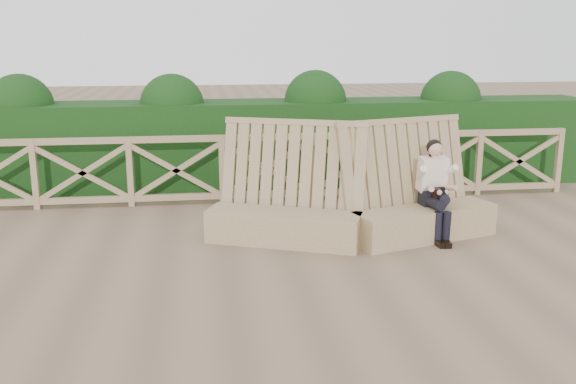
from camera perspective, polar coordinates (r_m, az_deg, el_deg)
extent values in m
plane|color=brown|center=(7.10, 1.00, -7.82)|extent=(60.00, 60.00, 0.00)
cube|color=#806549|center=(8.26, -0.39, -3.15)|extent=(2.02, 1.21, 0.42)
cube|color=#806549|center=(8.37, 0.08, 1.14)|extent=(1.99, 1.15, 1.54)
cube|color=#806549|center=(8.62, 12.01, -2.74)|extent=(2.03, 1.08, 0.42)
cube|color=#806549|center=(8.69, 11.11, 1.35)|extent=(2.01, 1.03, 1.54)
cube|color=black|center=(8.72, 12.73, -0.47)|extent=(0.34, 0.26, 0.20)
cube|color=beige|center=(8.69, 12.71, 1.57)|extent=(0.38, 0.29, 0.48)
sphere|color=tan|center=(8.59, 12.96, 3.75)|extent=(0.20, 0.20, 0.19)
sphere|color=black|center=(8.61, 12.88, 3.91)|extent=(0.22, 0.22, 0.21)
cylinder|color=black|center=(8.52, 12.76, -0.92)|extent=(0.17, 0.43, 0.14)
cylinder|color=black|center=(8.59, 13.61, -0.42)|extent=(0.17, 0.43, 0.15)
cylinder|color=black|center=(8.42, 13.16, -3.18)|extent=(0.12, 0.12, 0.42)
cylinder|color=black|center=(8.45, 13.88, -3.16)|extent=(0.12, 0.12, 0.42)
cube|color=black|center=(8.40, 13.33, -4.46)|extent=(0.10, 0.22, 0.07)
cube|color=black|center=(8.43, 13.94, -4.44)|extent=(0.10, 0.22, 0.07)
cube|color=black|center=(8.56, 13.33, -0.13)|extent=(0.21, 0.13, 0.13)
cube|color=black|center=(8.42, 13.65, -0.01)|extent=(0.07, 0.08, 0.11)
cube|color=#9A7659|center=(10.20, -1.96, 4.89)|extent=(10.10, 0.07, 0.10)
cube|color=#9A7659|center=(10.38, -1.92, -0.19)|extent=(10.10, 0.07, 0.10)
cube|color=black|center=(11.43, -2.56, 4.30)|extent=(12.00, 1.20, 1.50)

